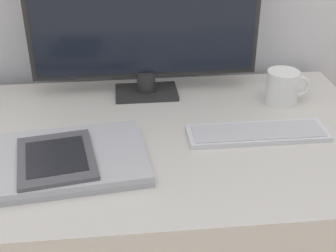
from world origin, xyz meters
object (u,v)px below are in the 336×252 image
(monitor, at_px, (144,6))
(ereader, at_px, (56,158))
(coffee_mug, at_px, (283,87))
(laptop, at_px, (69,159))
(keyboard, at_px, (257,133))

(monitor, bearing_deg, ereader, -120.81)
(monitor, xyz_separation_m, coffee_mug, (0.36, -0.09, -0.20))
(laptop, bearing_deg, coffee_mug, 23.90)
(monitor, xyz_separation_m, ereader, (-0.21, -0.35, -0.22))
(keyboard, relative_size, ereader, 1.54)
(laptop, height_order, coffee_mug, coffee_mug)
(monitor, relative_size, coffee_mug, 5.08)
(monitor, relative_size, laptop, 1.73)
(keyboard, distance_m, laptop, 0.44)
(keyboard, bearing_deg, coffee_mug, 55.96)
(laptop, bearing_deg, ereader, -139.63)
(laptop, xyz_separation_m, ereader, (-0.02, -0.02, 0.02))
(monitor, relative_size, keyboard, 1.83)
(keyboard, height_order, ereader, ereader)
(keyboard, height_order, laptop, laptop)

